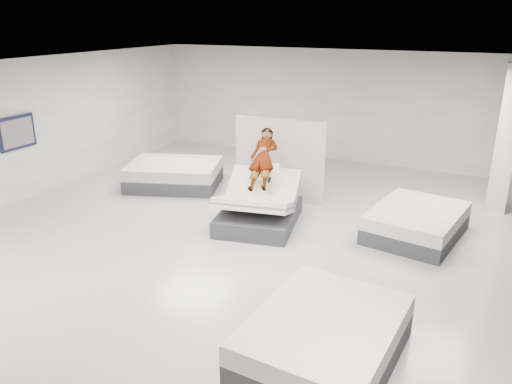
% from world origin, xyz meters
% --- Properties ---
extents(room, '(14.00, 14.04, 3.20)m').
position_xyz_m(room, '(0.00, 0.00, 1.60)').
color(room, beige).
rests_on(room, ground).
extents(hero_bed, '(1.81, 2.20, 1.14)m').
position_xyz_m(hero_bed, '(-0.38, 1.53, 0.38)').
color(hero_bed, '#3A3A40').
rests_on(hero_bed, floor).
extents(person, '(0.79, 1.35, 1.39)m').
position_xyz_m(person, '(-0.44, 1.83, 1.16)').
color(person, slate).
rests_on(person, hero_bed).
extents(remote, '(0.08, 0.15, 0.08)m').
position_xyz_m(remote, '(-0.15, 1.53, 1.00)').
color(remote, black).
rests_on(remote, person).
extents(divider_panel, '(2.11, 0.27, 1.92)m').
position_xyz_m(divider_panel, '(-0.59, 3.05, 0.96)').
color(divider_panel, silver).
rests_on(divider_panel, floor).
extents(flat_bed_right_far, '(1.84, 2.26, 0.56)m').
position_xyz_m(flat_bed_right_far, '(2.63, 2.33, 0.28)').
color(flat_bed_right_far, '#3A3A40').
rests_on(flat_bed_right_far, floor).
extents(flat_bed_right_near, '(1.81, 2.32, 0.61)m').
position_xyz_m(flat_bed_right_near, '(2.20, -2.02, 0.30)').
color(flat_bed_right_near, '#3A3A40').
rests_on(flat_bed_right_near, floor).
extents(flat_bed_left_far, '(2.62, 2.29, 0.61)m').
position_xyz_m(flat_bed_left_far, '(-3.36, 2.82, 0.30)').
color(flat_bed_left_far, '#3A3A40').
rests_on(flat_bed_left_far, floor).
extents(column, '(0.40, 0.40, 3.20)m').
position_xyz_m(column, '(4.00, 4.50, 1.60)').
color(column, white).
rests_on(column, floor).
extents(wall_poster, '(0.06, 0.95, 0.75)m').
position_xyz_m(wall_poster, '(-5.93, 0.50, 1.60)').
color(wall_poster, black).
rests_on(wall_poster, wall_left).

